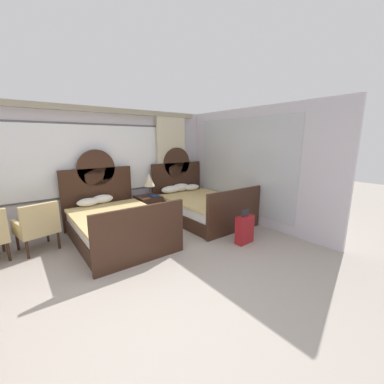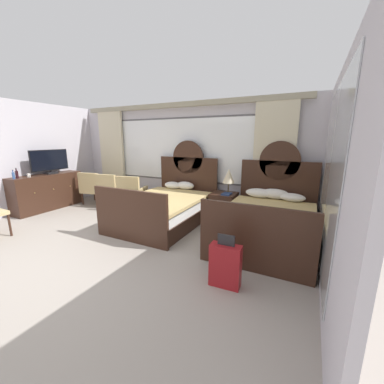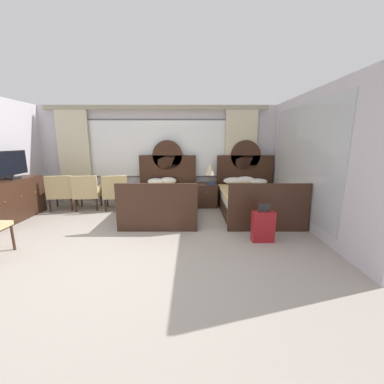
# 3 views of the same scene
# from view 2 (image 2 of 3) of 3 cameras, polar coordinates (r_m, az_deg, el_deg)

# --- Properties ---
(ground_plane) EXTENTS (24.00, 24.00, 0.00)m
(ground_plane) POSITION_cam_2_polar(r_m,az_deg,el_deg) (3.95, -30.08, -16.32)
(ground_plane) COLOR #9E9389
(wall_back_window) EXTENTS (6.54, 0.22, 2.70)m
(wall_back_window) POSITION_cam_2_polar(r_m,az_deg,el_deg) (6.20, -2.63, 9.10)
(wall_back_window) COLOR silver
(wall_back_window) RESTS_ON ground_plane
(wall_left) EXTENTS (0.07, 4.21, 2.70)m
(wall_left) POSITION_cam_2_polar(r_m,az_deg,el_deg) (7.15, -36.07, 6.69)
(wall_left) COLOR silver
(wall_left) RESTS_ON ground_plane
(wall_right_mirror) EXTENTS (0.08, 4.21, 2.70)m
(wall_right_mirror) POSITION_cam_2_polar(r_m,az_deg,el_deg) (3.36, 31.21, 3.11)
(wall_right_mirror) COLOR silver
(wall_right_mirror) RESTS_ON ground_plane
(bed_near_window) EXTENTS (1.57, 2.27, 1.76)m
(bed_near_window) POSITION_cam_2_polar(r_m,az_deg,el_deg) (5.21, -6.36, -3.60)
(bed_near_window) COLOR #382116
(bed_near_window) RESTS_ON ground_plane
(bed_near_mirror) EXTENTS (1.57, 2.27, 1.76)m
(bed_near_mirror) POSITION_cam_2_polar(r_m,az_deg,el_deg) (4.48, 17.87, -6.81)
(bed_near_mirror) COLOR #382116
(bed_near_mirror) RESTS_ON ground_plane
(nightstand_between_beds) EXTENTS (0.54, 0.56, 0.62)m
(nightstand_between_beds) POSITION_cam_2_polar(r_m,az_deg,el_deg) (5.39, 7.65, -3.48)
(nightstand_between_beds) COLOR #382116
(nightstand_between_beds) RESTS_ON ground_plane
(table_lamp_on_nightstand) EXTENTS (0.27, 0.27, 0.55)m
(table_lamp_on_nightstand) POSITION_cam_2_polar(r_m,az_deg,el_deg) (5.26, 8.87, 3.80)
(table_lamp_on_nightstand) COLOR brown
(table_lamp_on_nightstand) RESTS_ON nightstand_between_beds
(book_on_nightstand) EXTENTS (0.18, 0.26, 0.03)m
(book_on_nightstand) POSITION_cam_2_polar(r_m,az_deg,el_deg) (5.17, 8.41, -0.46)
(book_on_nightstand) COLOR navy
(book_on_nightstand) RESTS_ON nightstand_between_beds
(dresser_minibar) EXTENTS (0.51, 1.71, 0.91)m
(dresser_minibar) POSITION_cam_2_polar(r_m,az_deg,el_deg) (7.20, -31.50, 0.06)
(dresser_minibar) COLOR #382116
(dresser_minibar) RESTS_ON ground_plane
(tv_flatscreen) EXTENTS (0.20, 0.98, 0.62)m
(tv_flatscreen) POSITION_cam_2_polar(r_m,az_deg,el_deg) (7.15, -31.18, 6.35)
(tv_flatscreen) COLOR black
(tv_flatscreen) RESTS_ON dresser_minibar
(bottle_spirit_blue) EXTENTS (0.05, 0.05, 0.21)m
(bottle_spirit_blue) POSITION_cam_2_polar(r_m,az_deg,el_deg) (6.72, -37.22, 3.23)
(bottle_spirit_blue) COLOR #385B99
(bottle_spirit_blue) RESTS_ON dresser_minibar
(bottle_wine_dark) EXTENTS (0.06, 0.06, 0.23)m
(bottle_wine_dark) POSITION_cam_2_polar(r_m,az_deg,el_deg) (6.80, -36.69, 3.48)
(bottle_wine_dark) COLOR black
(bottle_wine_dark) RESTS_ON dresser_minibar
(cup_on_dresser) EXTENTS (0.11, 0.08, 0.08)m
(cup_on_dresser) POSITION_cam_2_polar(r_m,az_deg,el_deg) (6.84, -34.77, 3.34)
(cup_on_dresser) COLOR white
(cup_on_dresser) RESTS_ON dresser_minibar
(armchair_by_window_left) EXTENTS (0.73, 0.73, 0.90)m
(armchair_by_window_left) POSITION_cam_2_polar(r_m,az_deg,el_deg) (6.21, -14.44, 0.03)
(armchair_by_window_left) COLOR tan
(armchair_by_window_left) RESTS_ON ground_plane
(armchair_by_window_centre) EXTENTS (0.69, 0.69, 0.90)m
(armchair_by_window_centre) POSITION_cam_2_polar(r_m,az_deg,el_deg) (6.71, -19.17, 0.64)
(armchair_by_window_centre) COLOR tan
(armchair_by_window_centre) RESTS_ON ground_plane
(armchair_by_window_right) EXTENTS (0.71, 0.71, 0.90)m
(armchair_by_window_right) POSITION_cam_2_polar(r_m,az_deg,el_deg) (7.18, -22.79, 1.11)
(armchair_by_window_right) COLOR tan
(armchair_by_window_right) RESTS_ON ground_plane
(suitcase_on_floor) EXTENTS (0.39, 0.18, 0.68)m
(suitcase_on_floor) POSITION_cam_2_polar(r_m,az_deg,el_deg) (3.08, 8.06, -17.18)
(suitcase_on_floor) COLOR maroon
(suitcase_on_floor) RESTS_ON ground_plane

